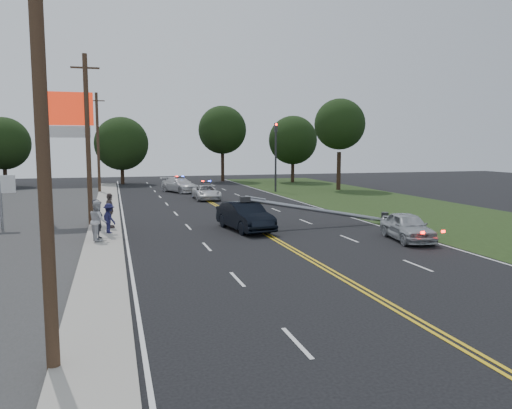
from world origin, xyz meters
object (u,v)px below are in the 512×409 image
object	(u,v)px
fallen_streetlight	(326,211)
emergency_a	(206,193)
waiting_sedan	(407,227)
emergency_b	(180,185)
bystander_c	(109,218)
crashed_sedan	(245,216)
small_sign	(0,189)
bystander_d	(110,211)
utility_pole_far	(98,142)
bystander_b	(98,221)
pylon_sign	(66,125)
utility_pole_mid	(88,140)
bystander_a	(98,219)
traffic_signal	(276,151)
utility_pole_near	(42,129)

from	to	relation	value
fallen_streetlight	emergency_a	size ratio (longest dim) A/B	2.07
waiting_sedan	emergency_b	distance (m)	30.36
bystander_c	crashed_sedan	bearing A→B (deg)	-123.51
small_sign	bystander_d	distance (m)	6.28
bystander_c	utility_pole_far	bearing A→B (deg)	-27.08
utility_pole_far	bystander_b	size ratio (longest dim) A/B	5.01
bystander_b	pylon_sign	bearing A→B (deg)	1.27
emergency_b	bystander_d	xyz separation A→B (m)	(-6.81, -21.98, 0.37)
pylon_sign	emergency_b	world-z (taller)	pylon_sign
crashed_sedan	pylon_sign	bearing A→B (deg)	139.25
fallen_streetlight	utility_pole_mid	bearing A→B (deg)	163.36
bystander_a	small_sign	bearing A→B (deg)	66.63
utility_pole_far	bystander_b	bearing A→B (deg)	-88.83
traffic_signal	crashed_sedan	xyz separation A→B (m)	(-9.08, -22.01, -3.40)
utility_pole_far	emergency_a	size ratio (longest dim) A/B	2.21
waiting_sedan	bystander_b	distance (m)	15.38
small_sign	emergency_b	size ratio (longest dim) A/B	0.61
small_sign	fallen_streetlight	distance (m)	18.68
pylon_sign	crashed_sedan	size ratio (longest dim) A/B	1.63
utility_pole_mid	utility_pole_near	bearing A→B (deg)	-90.00
emergency_a	bystander_c	world-z (taller)	bystander_c
emergency_b	bystander_a	size ratio (longest dim) A/B	2.56
bystander_c	emergency_b	bearing A→B (deg)	-45.59
bystander_d	bystander_b	bearing A→B (deg)	167.38
small_sign	utility_pole_mid	xyz separation A→B (m)	(4.80, 0.00, 2.75)
small_sign	bystander_a	distance (m)	7.48
small_sign	utility_pole_mid	size ratio (longest dim) A/B	0.31
utility_pole_near	crashed_sedan	size ratio (longest dim) A/B	2.04
bystander_d	emergency_a	bearing A→B (deg)	-34.24
bystander_b	traffic_signal	bearing A→B (deg)	-48.14
fallen_streetlight	bystander_b	world-z (taller)	bystander_b
crashed_sedan	emergency_a	world-z (taller)	crashed_sedan
pylon_sign	fallen_streetlight	world-z (taller)	pylon_sign
utility_pole_mid	utility_pole_far	xyz separation A→B (m)	(0.00, 22.00, 0.00)
waiting_sedan	emergency_a	distance (m)	22.63
small_sign	emergency_b	xyz separation A→B (m)	(12.72, 20.22, -1.59)
crashed_sedan	waiting_sedan	size ratio (longest dim) A/B	1.19
pylon_sign	crashed_sedan	xyz separation A→B (m)	(9.72, -6.02, -5.19)
emergency_a	emergency_b	bearing A→B (deg)	99.97
bystander_c	utility_pole_near	bearing A→B (deg)	146.80
traffic_signal	utility_pole_far	world-z (taller)	utility_pole_far
pylon_sign	bystander_a	world-z (taller)	pylon_sign
bystander_a	bystander_b	size ratio (longest dim) A/B	1.00
utility_pole_near	utility_pole_mid	xyz separation A→B (m)	(0.00, 20.00, 0.00)
bystander_d	utility_pole_mid	bearing A→B (deg)	27.51
bystander_d	waiting_sedan	bearing A→B (deg)	-121.86
emergency_b	waiting_sedan	bearing A→B (deg)	-99.89
utility_pole_near	bystander_b	xyz separation A→B (m)	(0.56, 14.39, -3.97)
utility_pole_mid	crashed_sedan	distance (m)	10.26
utility_pole_near	bystander_a	bearing A→B (deg)	87.95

